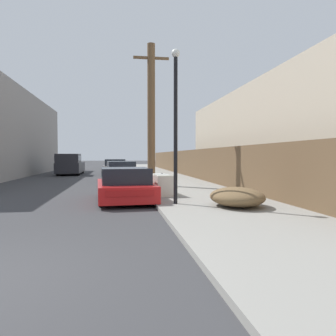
% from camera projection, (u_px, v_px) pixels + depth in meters
% --- Properties ---
extents(sidewalk_curb, '(4.20, 63.00, 0.12)m').
position_uv_depth(sidewalk_curb, '(156.00, 174.00, 27.95)').
color(sidewalk_curb, gray).
rests_on(sidewalk_curb, ground).
extents(discarded_fridge, '(0.85, 1.70, 0.80)m').
position_uv_depth(discarded_fridge, '(161.00, 184.00, 12.61)').
color(discarded_fridge, silver).
rests_on(discarded_fridge, sidewalk_curb).
extents(parked_sports_car_red, '(2.11, 4.16, 1.19)m').
position_uv_depth(parked_sports_car_red, '(125.00, 186.00, 11.60)').
color(parked_sports_car_red, red).
rests_on(parked_sports_car_red, ground).
extents(car_parked_mid, '(2.15, 4.81, 1.28)m').
position_uv_depth(car_parked_mid, '(121.00, 172.00, 20.19)').
color(car_parked_mid, silver).
rests_on(car_parked_mid, ground).
extents(car_parked_far, '(2.04, 4.58, 1.34)m').
position_uv_depth(car_parked_far, '(116.00, 168.00, 27.38)').
color(car_parked_far, gray).
rests_on(car_parked_far, ground).
extents(pickup_truck, '(1.99, 5.68, 1.78)m').
position_uv_depth(pickup_truck, '(70.00, 164.00, 28.02)').
color(pickup_truck, '#232328').
rests_on(pickup_truck, ground).
extents(utility_pole, '(1.80, 0.39, 7.14)m').
position_uv_depth(utility_pole, '(151.00, 114.00, 16.58)').
color(utility_pole, brown).
rests_on(utility_pole, sidewalk_curb).
extents(street_lamp, '(0.26, 0.26, 4.77)m').
position_uv_depth(street_lamp, '(176.00, 115.00, 10.10)').
color(street_lamp, black).
rests_on(street_lamp, sidewalk_curb).
extents(brush_pile, '(1.56, 1.96, 0.56)m').
position_uv_depth(brush_pile, '(237.00, 197.00, 9.65)').
color(brush_pile, brown).
rests_on(brush_pile, sidewalk_curb).
extents(wooden_fence, '(0.08, 40.03, 1.92)m').
position_uv_depth(wooden_fence, '(185.00, 163.00, 25.33)').
color(wooden_fence, brown).
rests_on(wooden_fence, sidewalk_curb).
extents(building_right_house, '(6.00, 21.48, 5.10)m').
position_uv_depth(building_right_house, '(308.00, 137.00, 15.94)').
color(building_right_house, beige).
rests_on(building_right_house, ground).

